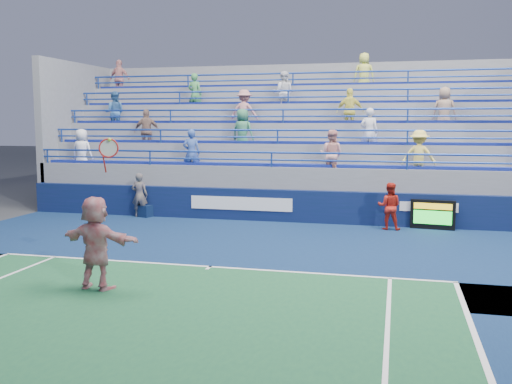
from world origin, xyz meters
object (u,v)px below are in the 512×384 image
(serve_speed_board, at_px, (433,215))
(ball_girl, at_px, (389,206))
(judge_chair, at_px, (146,210))
(tennis_player, at_px, (96,243))
(line_judge, at_px, (140,195))

(serve_speed_board, distance_m, ball_girl, 1.41)
(serve_speed_board, relative_size, ball_girl, 0.91)
(judge_chair, bearing_deg, tennis_player, -71.55)
(judge_chair, relative_size, ball_girl, 0.51)
(serve_speed_board, bearing_deg, ball_girl, -165.07)
(tennis_player, relative_size, ball_girl, 2.05)
(tennis_player, xyz_separation_m, line_judge, (-3.02, 8.38, -0.16))
(serve_speed_board, relative_size, line_judge, 0.86)
(tennis_player, relative_size, line_judge, 1.92)
(tennis_player, bearing_deg, line_judge, 109.84)
(serve_speed_board, xyz_separation_m, ball_girl, (-1.34, -0.36, 0.28))
(line_judge, relative_size, ball_girl, 1.06)
(judge_chair, bearing_deg, ball_girl, -2.88)
(serve_speed_board, xyz_separation_m, line_judge, (-10.03, -0.03, 0.32))
(judge_chair, height_order, tennis_player, tennis_player)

